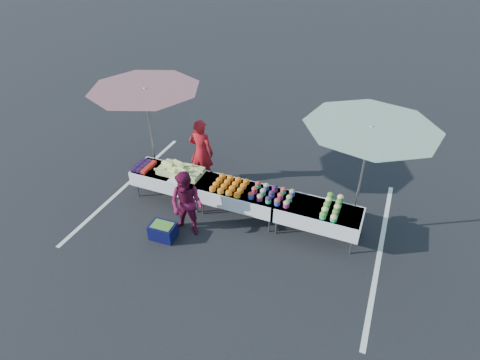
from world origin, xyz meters
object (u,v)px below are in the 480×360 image
at_px(table_left, 171,178).
at_px(table_center, 240,195).
at_px(table_right, 318,214).
at_px(vendor, 201,152).
at_px(customer, 187,204).
at_px(umbrella_left, 146,97).
at_px(storage_bin, 163,231).
at_px(umbrella_right, 370,137).

distance_m(table_left, table_center, 1.80).
bearing_deg(table_right, table_center, 180.00).
distance_m(vendor, customer, 2.01).
bearing_deg(customer, umbrella_left, 139.19).
height_order(table_center, table_right, same).
bearing_deg(table_left, table_right, 0.00).
bearing_deg(customer, vendor, 106.58).
relative_size(table_center, umbrella_left, 0.70).
relative_size(customer, umbrella_left, 0.59).
xyz_separation_m(table_left, table_right, (3.60, 0.00, 0.00)).
bearing_deg(vendor, umbrella_left, 25.94).
relative_size(table_left, storage_bin, 3.29).
xyz_separation_m(vendor, customer, (0.62, -1.91, -0.10)).
bearing_deg(storage_bin, table_right, 21.03).
bearing_deg(umbrella_right, umbrella_left, 180.00).
relative_size(table_right, umbrella_left, 0.70).
distance_m(table_center, umbrella_left, 3.11).
bearing_deg(table_right, umbrella_right, 29.74).
bearing_deg(storage_bin, table_center, 44.24).
height_order(table_left, umbrella_right, umbrella_right).
bearing_deg(umbrella_left, vendor, 26.43).
relative_size(table_center, customer, 1.19).
distance_m(table_right, vendor, 3.38).
height_order(table_left, table_right, same).
height_order(umbrella_left, storage_bin, umbrella_left).
height_order(vendor, umbrella_left, umbrella_left).
relative_size(table_right, umbrella_right, 0.62).
bearing_deg(table_right, customer, -159.44).
xyz_separation_m(table_center, storage_bin, (-1.26, -1.35, -0.40)).
bearing_deg(umbrella_left, table_left, -29.74).
xyz_separation_m(umbrella_right, storage_bin, (-3.76, -1.75, -2.22)).
distance_m(customer, umbrella_left, 2.70).
relative_size(table_right, storage_bin, 3.29).
xyz_separation_m(umbrella_left, umbrella_right, (5.00, -0.00, 0.02)).
bearing_deg(storage_bin, table_left, 109.07).
bearing_deg(table_left, umbrella_left, 150.26).
bearing_deg(table_center, umbrella_right, 9.09).
height_order(umbrella_left, umbrella_right, umbrella_right).
bearing_deg(customer, storage_bin, -141.07).
height_order(table_right, storage_bin, table_right).
relative_size(umbrella_left, umbrella_right, 0.88).
bearing_deg(vendor, table_right, 163.54).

